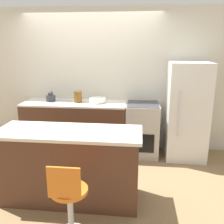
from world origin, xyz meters
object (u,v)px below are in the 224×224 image
object	(u,v)px
stool_chair	(69,203)
mixing_bowl	(98,100)
kettle	(51,97)
oven_range	(142,129)
refrigerator	(187,111)

from	to	relation	value
stool_chair	mixing_bowl	bearing A→B (deg)	91.94
kettle	mixing_bowl	world-z (taller)	kettle
stool_chair	oven_range	bearing A→B (deg)	71.21
stool_chair	kettle	distance (m)	2.48
refrigerator	mixing_bowl	size ratio (longest dim) A/B	5.58
oven_range	kettle	distance (m)	1.77
oven_range	refrigerator	xyz separation A→B (m)	(0.75, -0.02, 0.37)
refrigerator	kettle	distance (m)	2.44
refrigerator	mixing_bowl	bearing A→B (deg)	177.76
refrigerator	mixing_bowl	distance (m)	1.57
oven_range	stool_chair	xyz separation A→B (m)	(-0.74, -2.18, -0.05)
stool_chair	kettle	world-z (taller)	kettle
oven_range	kettle	size ratio (longest dim) A/B	5.09
oven_range	mixing_bowl	world-z (taller)	mixing_bowl
refrigerator	stool_chair	xyz separation A→B (m)	(-1.49, -2.16, -0.42)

